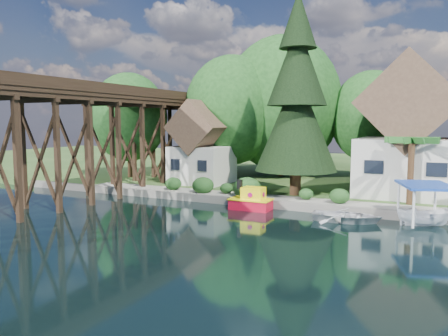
{
  "coord_description": "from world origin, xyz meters",
  "views": [
    {
      "loc": [
        9.12,
        -21.71,
        6.27
      ],
      "look_at": [
        -4.51,
        6.0,
        3.03
      ],
      "focal_mm": 35.0,
      "sensor_mm": 36.0,
      "label": 1
    }
  ],
  "objects": [
    {
      "name": "house_left",
      "position": [
        7.0,
        16.0,
        5.14
      ],
      "size": [
        7.64,
        8.64,
        11.02
      ],
      "color": "beige",
      "rests_on": "bank"
    },
    {
      "name": "promenade",
      "position": [
        6.0,
        9.3,
        0.53
      ],
      "size": [
        50.0,
        2.6,
        0.06
      ],
      "primitive_type": "cube",
      "color": "gray",
      "rests_on": "bank"
    },
    {
      "name": "conifer",
      "position": [
        -0.97,
        11.71,
        8.12
      ],
      "size": [
        6.43,
        6.43,
        15.83
      ],
      "color": "#382314",
      "rests_on": "bank"
    },
    {
      "name": "shrubs",
      "position": [
        -4.6,
        9.26,
        1.23
      ],
      "size": [
        15.76,
        2.47,
        1.7
      ],
      "color": "#174017",
      "rests_on": "bank"
    },
    {
      "name": "palm_tree",
      "position": [
        7.47,
        11.28,
        4.89
      ],
      "size": [
        4.43,
        4.43,
        5.03
      ],
      "color": "#382314",
      "rests_on": "bank"
    },
    {
      "name": "bg_trees",
      "position": [
        1.0,
        21.25,
        7.29
      ],
      "size": [
        49.9,
        13.3,
        10.57
      ],
      "color": "#382314",
      "rests_on": "bank"
    },
    {
      "name": "bank",
      "position": [
        0.0,
        34.0,
        0.25
      ],
      "size": [
        140.0,
        52.0,
        0.5
      ],
      "primitive_type": "cube",
      "color": "#2B5020",
      "rests_on": "ground"
    },
    {
      "name": "seawall",
      "position": [
        4.0,
        8.0,
        0.31
      ],
      "size": [
        60.0,
        0.4,
        0.62
      ],
      "primitive_type": "cube",
      "color": "slate",
      "rests_on": "ground"
    },
    {
      "name": "boat_white_a",
      "position": [
        4.12,
        6.08,
        0.45
      ],
      "size": [
        4.57,
        3.45,
        0.89
      ],
      "primitive_type": "imported",
      "rotation": [
        0.0,
        0.0,
        1.66
      ],
      "color": "silver",
      "rests_on": "ground"
    },
    {
      "name": "shed",
      "position": [
        -11.0,
        14.5,
        3.83
      ],
      "size": [
        5.09,
        5.4,
        7.85
      ],
      "color": "beige",
      "rests_on": "bank"
    },
    {
      "name": "tugboat",
      "position": [
        -2.79,
        6.95,
        0.65
      ],
      "size": [
        3.01,
        1.67,
        2.18
      ],
      "color": "red",
      "rests_on": "ground"
    },
    {
      "name": "boat_canopy",
      "position": [
        8.57,
        6.94,
        1.11
      ],
      "size": [
        3.84,
        4.65,
        2.58
      ],
      "color": "white",
      "rests_on": "ground"
    },
    {
      "name": "ground",
      "position": [
        0.0,
        0.0,
        0.0
      ],
      "size": [
        140.0,
        140.0,
        0.0
      ],
      "primitive_type": "plane",
      "color": "black",
      "rests_on": "ground"
    },
    {
      "name": "trestle_bridge",
      "position": [
        -16.0,
        5.17,
        5.35
      ],
      "size": [
        4.12,
        44.18,
        9.3
      ],
      "color": "black",
      "rests_on": "ground"
    }
  ]
}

